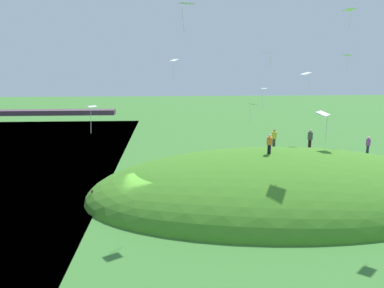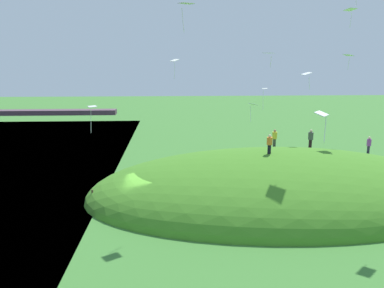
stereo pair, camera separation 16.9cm
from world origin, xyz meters
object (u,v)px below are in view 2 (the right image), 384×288
person_on_hilltop (311,137)px  kite_8 (348,56)px  kite_4 (307,74)px  kite_9 (350,10)px  mooring_post (93,198)px  kite_3 (322,116)px  person_near_shore (275,136)px  kite_5 (253,106)px  kite_10 (268,53)px  person_watching_kites (369,143)px  kite_2 (264,91)px  person_walking_path (270,142)px  kite_1 (186,5)px  kite_13 (175,61)px  kite_0 (92,108)px

person_on_hilltop → kite_8: kite_8 is taller
kite_4 → kite_9: kite_9 is taller
kite_8 → mooring_post: kite_8 is taller
kite_3 → kite_4: (5.64, 19.01, 0.84)m
person_near_shore → kite_5: kite_5 is taller
kite_3 → kite_8: kite_8 is taller
kite_10 → person_near_shore: bearing=-91.5°
kite_4 → kite_8: size_ratio=1.09×
person_watching_kites → kite_2: bearing=34.3°
kite_3 → kite_10: kite_10 is taller
kite_10 → person_walking_path: bearing=-101.1°
kite_8 → kite_10: size_ratio=1.03×
kite_1 → kite_5: bearing=51.6°
kite_2 → kite_3: (-2.62, -22.69, 1.00)m
person_walking_path → kite_1: 12.08m
kite_10 → person_on_hilltop: bearing=-52.2°
kite_4 → kite_13: size_ratio=0.74×
person_on_hilltop → mooring_post: person_on_hilltop is taller
person_on_hilltop → kite_8: (3.89, 2.25, 7.34)m
kite_0 → kite_9: 24.38m
kite_9 → kite_0: bearing=-161.9°
kite_1 → mooring_post: (-7.24, 0.64, -14.07)m
person_on_hilltop → kite_9: size_ratio=1.09×
kite_0 → person_watching_kites: bearing=11.2°
person_near_shore → kite_0: kite_0 is taller
person_on_hilltop → kite_10: size_ratio=1.29×
mooring_post → kite_3: bearing=-41.9°
kite_1 → kite_3: bearing=-62.4°
kite_8 → kite_13: kite_8 is taller
person_walking_path → kite_1: kite_1 is taller
kite_10 → mooring_post: (-15.71, -10.57, -10.84)m
person_watching_kites → kite_0: (-23.65, -4.67, 3.96)m
kite_8 → kite_0: bearing=-160.0°
person_on_hilltop → kite_8: size_ratio=1.25×
person_near_shore → mooring_post: 17.13m
kite_1 → kite_10: (8.47, 11.21, -3.23)m
kite_13 → mooring_post: size_ratio=1.61×
person_watching_kites → person_on_hilltop: person_on_hilltop is taller
kite_5 → kite_9: bearing=-0.2°
person_watching_kites → kite_13: 20.89m
kite_4 → kite_10: (-2.90, 3.18, 1.86)m
kite_3 → kite_4: size_ratio=0.91×
person_near_shore → person_on_hilltop: bearing=35.7°
kite_4 → kite_5: bearing=178.2°
person_near_shore → kite_10: kite_10 is taller
person_walking_path → kite_9: (8.44, 6.55, 10.57)m
person_near_shore → kite_3: 18.65m
kite_0 → kite_1: bearing=-7.9°
person_near_shore → kite_1: kite_1 is taller
person_walking_path → kite_5: (-0.08, 6.58, 2.00)m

